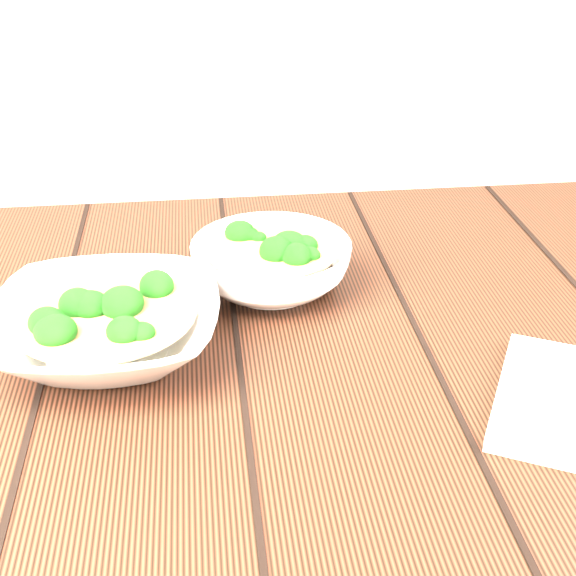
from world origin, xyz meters
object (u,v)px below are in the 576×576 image
at_px(soup_bowl_front, 106,326).
at_px(soup_bowl_back, 271,264).
at_px(table, 257,422).
at_px(trivet, 293,276).

bearing_deg(soup_bowl_front, soup_bowl_back, 32.94).
xyz_separation_m(table, soup_bowl_front, (-0.16, -0.01, 0.15)).
xyz_separation_m(table, trivet, (0.06, 0.11, 0.13)).
bearing_deg(soup_bowl_front, trivet, 30.32).
bearing_deg(soup_bowl_back, trivet, 8.84).
xyz_separation_m(soup_bowl_front, trivet, (0.21, 0.12, -0.02)).
bearing_deg(table, soup_bowl_back, 74.94).
distance_m(table, soup_bowl_back, 0.19).
bearing_deg(trivet, table, -116.81).
relative_size(table, trivet, 11.30).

